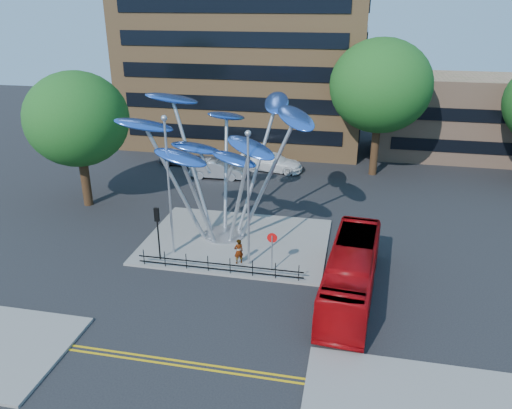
% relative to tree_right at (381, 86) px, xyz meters
% --- Properties ---
extents(ground, '(120.00, 120.00, 0.00)m').
position_rel_tree_right_xyz_m(ground, '(-8.00, -22.00, -8.04)').
color(ground, black).
rests_on(ground, ground).
extents(traffic_island, '(12.00, 9.00, 0.15)m').
position_rel_tree_right_xyz_m(traffic_island, '(-9.00, -16.00, -7.96)').
color(traffic_island, slate).
rests_on(traffic_island, ground).
extents(double_yellow_near, '(40.00, 0.12, 0.01)m').
position_rel_tree_right_xyz_m(double_yellow_near, '(-8.00, -28.00, -8.03)').
color(double_yellow_near, gold).
rests_on(double_yellow_near, ground).
extents(double_yellow_far, '(40.00, 0.12, 0.01)m').
position_rel_tree_right_xyz_m(double_yellow_far, '(-8.00, -28.30, -8.03)').
color(double_yellow_far, gold).
rests_on(double_yellow_far, ground).
extents(low_building_near, '(15.00, 8.00, 8.00)m').
position_rel_tree_right_xyz_m(low_building_near, '(8.00, 8.00, -4.04)').
color(low_building_near, tan).
rests_on(low_building_near, ground).
extents(tree_right, '(8.80, 8.80, 12.11)m').
position_rel_tree_right_xyz_m(tree_right, '(0.00, 0.00, 0.00)').
color(tree_right, black).
rests_on(tree_right, ground).
extents(tree_left, '(7.60, 7.60, 10.32)m').
position_rel_tree_right_xyz_m(tree_left, '(-22.00, -12.00, -1.24)').
color(tree_left, black).
rests_on(tree_left, ground).
extents(leaf_sculpture, '(12.72, 9.54, 9.51)m').
position_rel_tree_right_xyz_m(leaf_sculpture, '(-10.07, -15.32, -1.16)').
color(leaf_sculpture, '#9EA0A5').
rests_on(leaf_sculpture, traffic_island).
extents(street_lamp_left, '(0.36, 0.36, 8.80)m').
position_rel_tree_right_xyz_m(street_lamp_left, '(-12.50, -18.50, -2.68)').
color(street_lamp_left, '#9EA0A5').
rests_on(street_lamp_left, traffic_island).
extents(street_lamp_right, '(0.36, 0.36, 8.30)m').
position_rel_tree_right_xyz_m(street_lamp_right, '(-7.50, -19.00, -2.94)').
color(street_lamp_right, '#9EA0A5').
rests_on(street_lamp_right, traffic_island).
extents(traffic_light_island, '(0.28, 0.18, 3.42)m').
position_rel_tree_right_xyz_m(traffic_light_island, '(-13.00, -19.50, -5.42)').
color(traffic_light_island, black).
rests_on(traffic_light_island, traffic_island).
extents(no_entry_sign_island, '(0.60, 0.10, 2.45)m').
position_rel_tree_right_xyz_m(no_entry_sign_island, '(-6.00, -19.48, -6.22)').
color(no_entry_sign_island, '#9EA0A5').
rests_on(no_entry_sign_island, traffic_island).
extents(pedestrian_railing_front, '(10.00, 0.06, 1.00)m').
position_rel_tree_right_xyz_m(pedestrian_railing_front, '(-9.00, -20.30, -7.48)').
color(pedestrian_railing_front, black).
rests_on(pedestrian_railing_front, traffic_island).
extents(red_bus, '(3.20, 10.39, 2.85)m').
position_rel_tree_right_xyz_m(red_bus, '(-1.40, -21.02, -6.61)').
color(red_bus, '#A8070C').
rests_on(red_bus, ground).
extents(pedestrian, '(0.70, 0.64, 1.61)m').
position_rel_tree_right_xyz_m(pedestrian, '(-8.12, -19.01, -7.08)').
color(pedestrian, gray).
rests_on(pedestrian, traffic_island).
extents(parked_car_left, '(4.27, 1.83, 1.44)m').
position_rel_tree_right_xyz_m(parked_car_left, '(-18.24, -0.93, -7.32)').
color(parked_car_left, '#393A40').
rests_on(parked_car_left, ground).
extents(parked_car_mid, '(5.04, 1.96, 1.63)m').
position_rel_tree_right_xyz_m(parked_car_mid, '(-13.74, -3.81, -7.22)').
color(parked_car_mid, '#B6B9BE').
rests_on(parked_car_mid, ground).
extents(parked_car_right, '(5.95, 3.04, 1.65)m').
position_rel_tree_right_xyz_m(parked_car_right, '(-9.24, -0.80, -7.21)').
color(parked_car_right, white).
rests_on(parked_car_right, ground).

